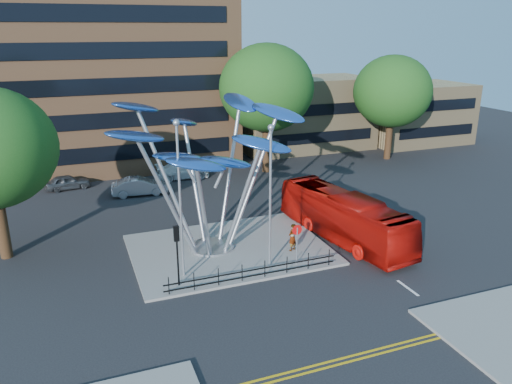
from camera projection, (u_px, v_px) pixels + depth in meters
name	position (u px, v px, depth m)	size (l,w,h in m)	color
ground	(283.00, 292.00, 26.44)	(120.00, 120.00, 0.00)	black
traffic_island	(229.00, 249.00, 31.39)	(12.00, 9.00, 0.15)	slate
double_yellow_near	(340.00, 359.00, 21.12)	(40.00, 0.12, 0.01)	gold
double_yellow_far	(344.00, 363.00, 20.85)	(40.00, 0.12, 0.01)	gold
brick_tower	(93.00, 10.00, 48.04)	(25.00, 15.00, 30.00)	brown
low_building_near	(304.00, 113.00, 57.23)	(15.00, 8.00, 8.00)	#9C845C
low_building_far	(415.00, 113.00, 60.39)	(12.00, 8.00, 7.00)	#9C845C
tree_right	(266.00, 88.00, 46.14)	(8.80, 8.80, 12.11)	black
tree_far	(392.00, 92.00, 51.21)	(8.00, 8.00, 10.81)	black
leaf_sculpture	(207.00, 143.00, 29.50)	(12.72, 9.54, 9.51)	#9EA0A5
street_lamp_left	(179.00, 187.00, 26.32)	(0.36, 0.36, 8.80)	#9EA0A5
street_lamp_right	(270.00, 184.00, 27.67)	(0.36, 0.36, 8.30)	#9EA0A5
traffic_light_island	(177.00, 243.00, 26.13)	(0.28, 0.18, 3.42)	black
no_entry_sign_island	(297.00, 238.00, 28.78)	(0.60, 0.10, 2.45)	#9EA0A5
pedestrian_railing_front	(254.00, 272.00, 27.43)	(10.00, 0.06, 1.00)	black
red_bus	(344.00, 217.00, 32.69)	(2.63, 11.24, 3.13)	#A50D07
pedestrian	(292.00, 237.00, 30.82)	(0.64, 0.42, 1.75)	gray
parked_car_left	(68.00, 182.00, 43.16)	(1.50, 3.74, 1.27)	#3E4246
parked_car_mid	(139.00, 186.00, 41.62)	(1.59, 4.57, 1.50)	#939499
parked_car_right	(183.00, 171.00, 46.26)	(2.00, 4.91, 1.43)	silver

